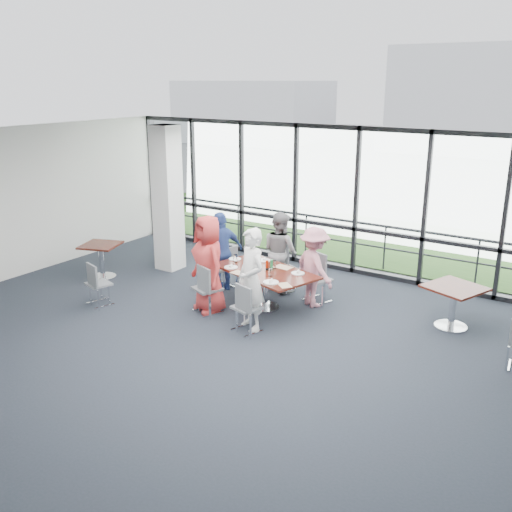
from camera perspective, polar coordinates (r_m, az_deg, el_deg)
The scene contains 38 objects.
floor at distance 8.91m, azimuth -3.90°, elevation -10.42°, with size 12.00×10.00×0.02m, color #20262D.
ceiling at distance 7.94m, azimuth -4.38°, elevation 10.55°, with size 12.00×10.00×0.04m, color white.
curtain_wall_back at distance 12.49m, azimuth 9.98°, elevation 5.37°, with size 12.00×0.10×3.20m, color white.
structural_column at distance 12.76m, azimuth -8.84°, elevation 5.67°, with size 0.50×0.50×3.20m, color white.
apron at distance 17.44m, azimuth 16.36°, elevation 2.84°, with size 80.00×70.00×0.02m, color gray.
grass_strip at distance 15.59m, azimuth 14.13°, elevation 1.46°, with size 80.00×5.00×0.01m, color #254E1A.
hangar_aux at distance 41.21m, azimuth -0.32°, elevation 14.35°, with size 10.00×6.00×4.00m, color white.
guard_rail at distance 13.29m, azimuth 10.78°, elevation 1.15°, with size 0.06×0.06×12.00m, color #2D2D33.
main_table at distance 10.57m, azimuth 0.90°, elevation -2.04°, with size 2.18×1.59×0.75m.
side_table_left at distance 12.65m, azimuth -15.25°, elevation 0.55°, with size 0.96×0.96×0.75m.
side_table_right at distance 10.31m, azimuth 19.21°, elevation -3.51°, with size 1.12×1.12×0.75m.
diner_near_left at distance 10.40m, azimuth -4.77°, elevation -0.80°, with size 0.89×0.58×1.81m, color #BF3230.
diner_near_right at distance 9.62m, azimuth -0.48°, elevation -2.37°, with size 0.65×0.47×1.78m, color white.
diner_far_left at distance 11.44m, azimuth 2.44°, elevation 0.45°, with size 0.79×0.49×1.62m, color slate.
diner_far_right at distance 10.70m, azimuth 5.85°, elevation -1.11°, with size 0.99×0.51×1.53m, color #CB7A89.
diner_end at distance 11.44m, azimuth -3.46°, elevation 0.43°, with size 0.95×0.52×1.63m, color #2E478E.
chair_main_nl at distance 10.47m, azimuth -4.88°, elevation -3.27°, with size 0.45×0.45×0.92m, color slate, non-canonical shape.
chair_main_nr at distance 9.66m, azimuth -0.91°, elevation -5.18°, with size 0.42×0.42×0.87m, color slate, non-canonical shape.
chair_main_fl at distance 11.59m, azimuth 2.59°, elevation -1.15°, with size 0.45×0.45×0.92m, color slate, non-canonical shape.
chair_main_fr at distance 11.00m, azimuth 6.18°, elevation -2.33°, with size 0.44×0.44×0.90m, color slate, non-canonical shape.
chair_main_end at distance 11.69m, azimuth -3.47°, elevation -1.18°, with size 0.42×0.42×0.86m, color slate, non-canonical shape.
chair_spare_la at distance 11.19m, azimuth -15.45°, elevation -2.70°, with size 0.41×0.41×0.84m, color slate, non-canonical shape.
chair_spare_lb at distance 13.56m, azimuth -8.61°, elevation 1.38°, with size 0.44×0.44×0.90m, color slate, non-canonical shape.
plate_nl at distance 10.67m, azimuth -2.53°, elevation -1.13°, with size 0.26×0.26×0.01m, color white.
plate_nr at distance 9.88m, azimuth 1.50°, elevation -2.64°, with size 0.27×0.27×0.01m, color white.
plate_fl at distance 11.06m, azimuth 0.82°, elevation -0.44°, with size 0.25×0.25×0.01m, color white.
plate_fr at distance 10.36m, azimuth 4.22°, elevation -1.73°, with size 0.24×0.24×0.01m, color white.
plate_end at distance 11.15m, azimuth -2.12°, elevation -0.30°, with size 0.24×0.24×0.01m, color white.
tumbler_a at distance 10.53m, azimuth -0.60°, elevation -1.00°, with size 0.07×0.07×0.14m, color white.
tumbler_b at distance 10.18m, azimuth 1.45°, elevation -1.65°, with size 0.07×0.07×0.14m, color white.
tumbler_c at distance 10.59m, azimuth 1.81°, elevation -0.87°, with size 0.08×0.08×0.15m, color white.
tumbler_d at distance 10.96m, azimuth -2.06°, elevation -0.25°, with size 0.07×0.07×0.15m, color white.
menu_a at distance 10.37m, azimuth -1.70°, elevation -1.71°, with size 0.30×0.21×0.00m, color beige.
menu_b at distance 9.77m, azimuth 2.88°, elevation -2.94°, with size 0.27×0.19×0.00m, color beige.
menu_c at distance 10.69m, azimuth 2.74°, elevation -1.12°, with size 0.32×0.23×0.00m, color beige.
condiment_caddy at distance 10.50m, azimuth 1.29°, elevation -1.34°, with size 0.10×0.07×0.04m, color black.
ketchup_bottle at distance 10.52m, azimuth 1.11°, elevation -0.91°, with size 0.06×0.06×0.18m, color #A11C05.
green_bottle at distance 10.50m, azimuth 1.56°, elevation -0.90°, with size 0.05×0.05×0.20m, color #1B753B.
Camera 1 is at (4.83, -6.24, 4.13)m, focal length 40.00 mm.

